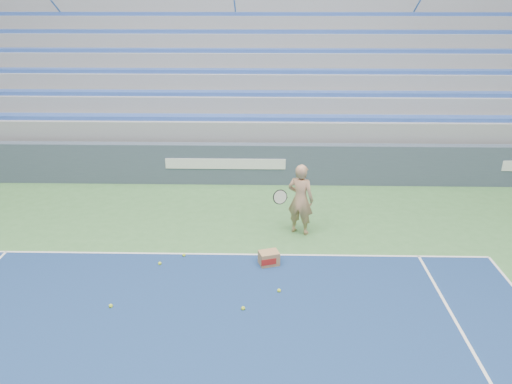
% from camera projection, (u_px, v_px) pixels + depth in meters
% --- Properties ---
extents(sponsor_barrier, '(30.00, 0.32, 1.10)m').
position_uv_depth(sponsor_barrier, '(226.00, 164.00, 13.41)').
color(sponsor_barrier, '#3C4A5C').
rests_on(sponsor_barrier, ground).
extents(bleachers, '(31.00, 9.15, 7.30)m').
position_uv_depth(bleachers, '(237.00, 66.00, 18.04)').
color(bleachers, gray).
rests_on(bleachers, ground).
extents(tennis_player, '(0.94, 0.91, 1.56)m').
position_uv_depth(tennis_player, '(300.00, 199.00, 10.53)').
color(tennis_player, tan).
rests_on(tennis_player, ground).
extents(ball_box, '(0.43, 0.38, 0.27)m').
position_uv_depth(ball_box, '(269.00, 258.00, 9.50)').
color(ball_box, '#9E764C').
rests_on(ball_box, ground).
extents(tennis_ball_0, '(0.07, 0.07, 0.07)m').
position_uv_depth(tennis_ball_0, '(279.00, 291.00, 8.66)').
color(tennis_ball_0, '#C0E22E').
rests_on(tennis_ball_0, ground).
extents(tennis_ball_1, '(0.07, 0.07, 0.07)m').
position_uv_depth(tennis_ball_1, '(184.00, 255.00, 9.82)').
color(tennis_ball_1, '#C0E22E').
rests_on(tennis_ball_1, ground).
extents(tennis_ball_2, '(0.07, 0.07, 0.07)m').
position_uv_depth(tennis_ball_2, '(160.00, 263.00, 9.52)').
color(tennis_ball_2, '#C0E22E').
rests_on(tennis_ball_2, ground).
extents(tennis_ball_3, '(0.07, 0.07, 0.07)m').
position_uv_depth(tennis_ball_3, '(111.00, 306.00, 8.24)').
color(tennis_ball_3, '#C0E22E').
rests_on(tennis_ball_3, ground).
extents(tennis_ball_4, '(0.07, 0.07, 0.07)m').
position_uv_depth(tennis_ball_4, '(243.00, 308.00, 8.18)').
color(tennis_ball_4, '#C0E22E').
rests_on(tennis_ball_4, ground).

